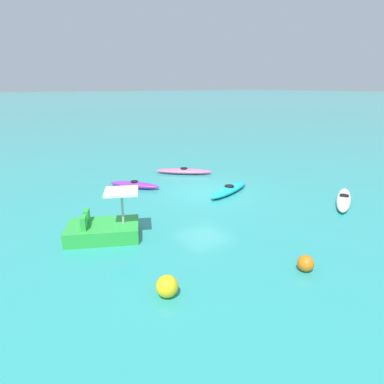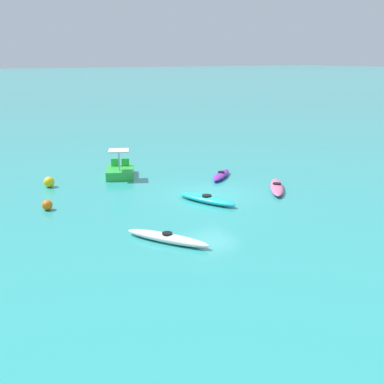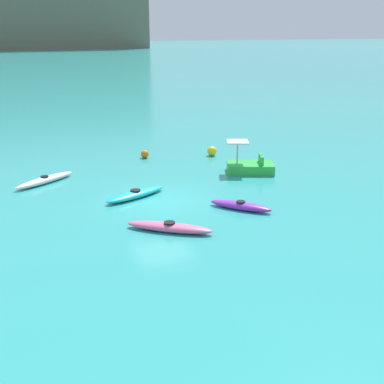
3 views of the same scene
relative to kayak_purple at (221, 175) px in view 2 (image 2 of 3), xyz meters
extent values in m
plane|color=teal|center=(-2.59, 2.48, -0.16)|extent=(600.00, 600.00, 0.00)
ellipsoid|color=purple|center=(0.00, 0.00, 0.00)|extent=(2.18, 2.45, 0.32)
cylinder|color=black|center=(0.00, 0.00, 0.18)|extent=(0.52, 0.52, 0.05)
ellipsoid|color=#19B7C6|center=(-3.52, 3.30, 0.00)|extent=(3.24, 1.81, 0.32)
cylinder|color=black|center=(-3.52, 3.30, 0.18)|extent=(0.59, 0.59, 0.05)
ellipsoid|color=white|center=(-6.87, 7.25, 0.00)|extent=(3.28, 2.29, 0.32)
cylinder|color=black|center=(-6.87, 7.25, 0.18)|extent=(0.52, 0.52, 0.05)
ellipsoid|color=pink|center=(-3.60, -0.97, 0.00)|extent=(2.98, 2.60, 0.32)
cylinder|color=black|center=(-3.60, -0.97, 0.18)|extent=(0.59, 0.59, 0.05)
cube|color=green|center=(3.30, 4.76, 0.09)|extent=(2.81, 2.38, 0.50)
cube|color=green|center=(3.67, 4.25, 0.56)|extent=(0.33, 0.47, 0.44)
cube|color=green|center=(3.92, 4.80, 0.56)|extent=(0.33, 0.47, 0.44)
cylinder|color=#B2B2B7|center=(2.66, 5.06, 0.89)|extent=(0.08, 0.08, 1.10)
cube|color=silver|center=(2.66, 5.06, 1.48)|extent=(1.46, 1.46, 0.08)
sphere|color=yellow|center=(3.10, 8.87, 0.12)|extent=(0.56, 0.56, 0.56)
sphere|color=orange|center=(-0.73, 10.00, 0.07)|extent=(0.47, 0.47, 0.47)
camera|label=1|loc=(6.46, 15.03, 4.84)|focal=30.74mm
camera|label=2|loc=(-21.12, 14.95, 6.41)|focal=43.86mm
camera|label=3|loc=(-10.00, -17.04, 7.03)|focal=46.71mm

